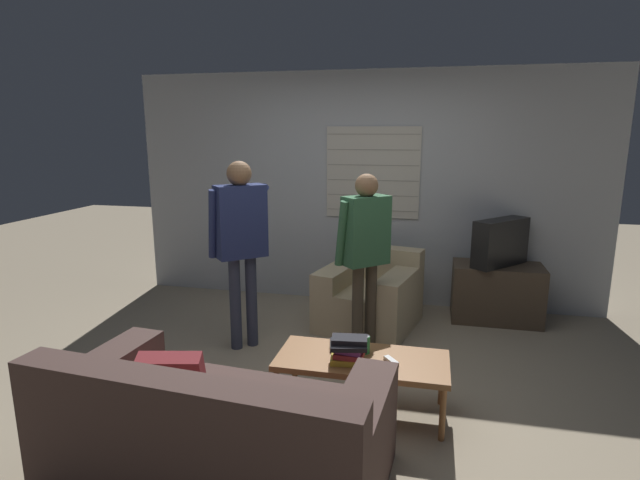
# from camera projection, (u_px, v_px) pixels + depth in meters

# --- Properties ---
(ground_plane) EXTENTS (16.00, 16.00, 0.00)m
(ground_plane) POSITION_uv_depth(u_px,v_px,m) (323.00, 383.00, 3.86)
(ground_plane) COLOR gray
(wall_back) EXTENTS (5.20, 0.08, 2.55)m
(wall_back) POSITION_uv_depth(u_px,v_px,m) (363.00, 189.00, 5.52)
(wall_back) COLOR #ADB2B7
(wall_back) RESTS_ON ground_plane
(couch_blue) EXTENTS (1.89, 1.09, 0.78)m
(couch_blue) POSITION_uv_depth(u_px,v_px,m) (215.00, 434.00, 2.72)
(couch_blue) COLOR #4C3833
(couch_blue) RESTS_ON ground_plane
(armchair_beige) EXTENTS (1.05, 1.07, 0.74)m
(armchair_beige) POSITION_uv_depth(u_px,v_px,m) (370.00, 296.00, 4.98)
(armchair_beige) COLOR #C6B289
(armchair_beige) RESTS_ON ground_plane
(coffee_table) EXTENTS (1.16, 0.52, 0.40)m
(coffee_table) POSITION_uv_depth(u_px,v_px,m) (362.00, 363.00, 3.40)
(coffee_table) COLOR brown
(coffee_table) RESTS_ON ground_plane
(tv_stand) EXTENTS (0.88, 0.47, 0.59)m
(tv_stand) POSITION_uv_depth(u_px,v_px,m) (496.00, 293.00, 5.09)
(tv_stand) COLOR #4C3D2D
(tv_stand) RESTS_ON ground_plane
(tv) EXTENTS (0.59, 0.63, 0.47)m
(tv) POSITION_uv_depth(u_px,v_px,m) (500.00, 242.00, 4.98)
(tv) COLOR black
(tv) RESTS_ON tv_stand
(person_left_standing) EXTENTS (0.51, 0.80, 1.67)m
(person_left_standing) POSITION_uv_depth(u_px,v_px,m) (241.00, 232.00, 4.31)
(person_left_standing) COLOR #33384C
(person_left_standing) RESTS_ON ground_plane
(person_right_standing) EXTENTS (0.48, 0.75, 1.56)m
(person_right_standing) POSITION_uv_depth(u_px,v_px,m) (365.00, 242.00, 4.27)
(person_right_standing) COLOR #4C4233
(person_right_standing) RESTS_ON ground_plane
(book_stack) EXTENTS (0.27, 0.22, 0.17)m
(book_stack) POSITION_uv_depth(u_px,v_px,m) (349.00, 349.00, 3.31)
(book_stack) COLOR gold
(book_stack) RESTS_ON coffee_table
(soda_can) EXTENTS (0.07, 0.07, 0.13)m
(soda_can) POSITION_uv_depth(u_px,v_px,m) (365.00, 344.00, 3.46)
(soda_can) COLOR #238E47
(soda_can) RESTS_ON coffee_table
(spare_remote) EXTENTS (0.11, 0.13, 0.02)m
(spare_remote) POSITION_uv_depth(u_px,v_px,m) (391.00, 361.00, 3.32)
(spare_remote) COLOR white
(spare_remote) RESTS_ON coffee_table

